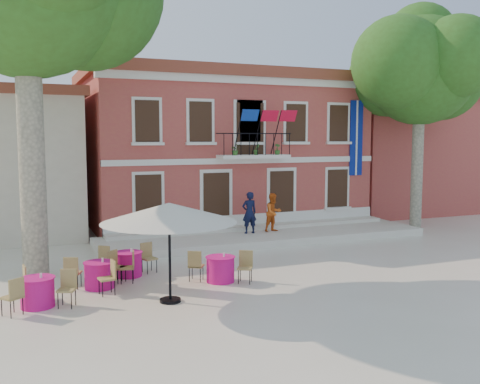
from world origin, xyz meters
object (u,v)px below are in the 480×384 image
(plane_tree_east, at_px, (420,71))
(pedestrian_orange, at_px, (273,212))
(pedestrian_navy, at_px, (249,213))
(cafe_table_2, at_px, (37,291))
(cafe_table_1, at_px, (220,268))
(cafe_table_3, at_px, (128,263))
(cafe_table_0, at_px, (99,274))
(patio_umbrella, at_px, (169,213))

(plane_tree_east, bearing_deg, pedestrian_orange, 177.79)
(pedestrian_navy, height_order, cafe_table_2, pedestrian_navy)
(cafe_table_1, bearing_deg, plane_tree_east, 24.09)
(cafe_table_2, relative_size, cafe_table_3, 1.02)
(pedestrian_navy, distance_m, cafe_table_1, 6.63)
(cafe_table_0, xyz_separation_m, cafe_table_3, (1.03, 1.02, 0.00))
(pedestrian_navy, xyz_separation_m, cafe_table_0, (-6.88, -4.94, -0.75))
(patio_umbrella, bearing_deg, plane_tree_east, 25.76)
(cafe_table_1, distance_m, cafe_table_2, 5.20)
(pedestrian_navy, bearing_deg, pedestrian_orange, -179.31)
(cafe_table_1, xyz_separation_m, cafe_table_3, (-2.44, 1.71, 0.01))
(plane_tree_east, height_order, cafe_table_3, plane_tree_east)
(patio_umbrella, bearing_deg, cafe_table_2, 164.89)
(plane_tree_east, xyz_separation_m, cafe_table_0, (-15.42, -4.65, -6.97))
(pedestrian_orange, distance_m, cafe_table_2, 11.49)
(cafe_table_0, distance_m, cafe_table_3, 1.45)
(plane_tree_east, bearing_deg, patio_umbrella, -154.24)
(cafe_table_2, distance_m, cafe_table_3, 3.50)
(pedestrian_navy, xyz_separation_m, cafe_table_3, (-5.85, -3.92, -0.75))
(cafe_table_0, xyz_separation_m, cafe_table_2, (-1.71, -1.16, 0.00))
(patio_umbrella, xyz_separation_m, cafe_table_2, (-3.26, 0.88, -1.95))
(patio_umbrella, bearing_deg, cafe_table_3, 99.70)
(patio_umbrella, height_order, pedestrian_navy, patio_umbrella)
(pedestrian_orange, bearing_deg, pedestrian_navy, 166.76)
(plane_tree_east, bearing_deg, pedestrian_navy, 178.09)
(plane_tree_east, bearing_deg, cafe_table_1, -155.91)
(cafe_table_2, bearing_deg, patio_umbrella, -15.11)
(pedestrian_orange, relative_size, cafe_table_0, 0.89)
(cafe_table_2, height_order, cafe_table_3, same)
(pedestrian_orange, bearing_deg, cafe_table_2, -161.13)
(patio_umbrella, height_order, pedestrian_orange, patio_umbrella)
(pedestrian_navy, bearing_deg, plane_tree_east, 178.74)
(patio_umbrella, height_order, cafe_table_0, patio_umbrella)
(patio_umbrella, xyz_separation_m, cafe_table_3, (-0.52, 3.06, -1.95))
(pedestrian_orange, relative_size, cafe_table_3, 0.91)
(patio_umbrella, relative_size, pedestrian_navy, 2.02)
(patio_umbrella, xyz_separation_m, pedestrian_orange, (6.46, 6.98, -1.25))
(cafe_table_0, height_order, cafe_table_2, same)
(plane_tree_east, distance_m, pedestrian_orange, 9.72)
(patio_umbrella, height_order, cafe_table_2, patio_umbrella)
(pedestrian_navy, height_order, cafe_table_3, pedestrian_navy)
(cafe_table_0, bearing_deg, cafe_table_1, -11.27)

